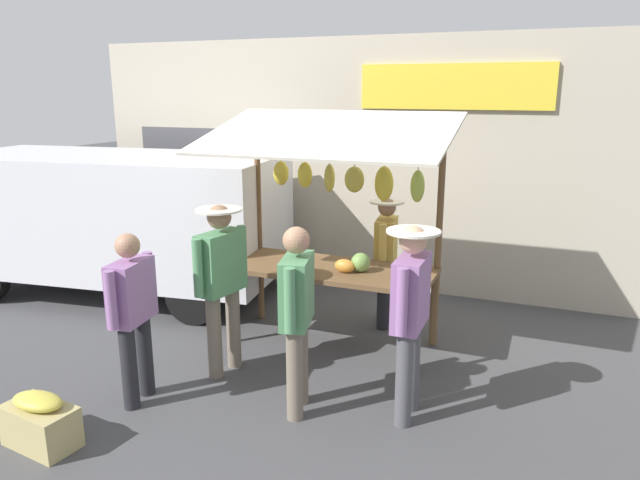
% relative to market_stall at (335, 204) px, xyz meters
% --- Properties ---
extents(ground_plane, '(40.00, 40.00, 0.00)m').
position_rel_market_stall_xyz_m(ground_plane, '(0.03, 0.04, -1.55)').
color(ground_plane, '#424244').
extents(street_backdrop, '(9.00, 0.30, 3.40)m').
position_rel_market_stall_xyz_m(street_backdrop, '(0.08, -2.15, 0.14)').
color(street_backdrop, '#B2A893').
rests_on(street_backdrop, ground).
extents(market_stall, '(2.50, 1.46, 2.50)m').
position_rel_market_stall_xyz_m(market_stall, '(0.00, 0.00, 0.00)').
color(market_stall, brown).
rests_on(market_stall, ground).
extents(vendor_with_sunhat, '(0.39, 0.66, 1.52)m').
position_rel_market_stall_xyz_m(vendor_with_sunhat, '(-0.37, -0.71, -0.67)').
color(vendor_with_sunhat, '#232328').
rests_on(vendor_with_sunhat, ground).
extents(shopper_in_grey_tee, '(0.28, 0.67, 1.55)m').
position_rel_market_stall_xyz_m(shopper_in_grey_tee, '(1.18, 1.82, -0.67)').
color(shopper_in_grey_tee, '#232328').
rests_on(shopper_in_grey_tee, ground).
extents(shopper_with_ponytail, '(0.33, 0.68, 1.64)m').
position_rel_market_stall_xyz_m(shopper_with_ponytail, '(-0.21, 1.44, -0.60)').
color(shopper_with_ponytail, '#726656').
rests_on(shopper_with_ponytail, ground).
extents(shopper_with_shopping_bag, '(0.43, 0.70, 1.68)m').
position_rel_market_stall_xyz_m(shopper_with_shopping_bag, '(0.76, 1.04, -0.56)').
color(shopper_with_shopping_bag, '#726656').
rests_on(shopper_with_shopping_bag, ground).
extents(shopper_in_striped_shirt, '(0.43, 0.71, 1.68)m').
position_rel_market_stall_xyz_m(shopper_in_striped_shirt, '(-1.11, 1.19, -0.56)').
color(shopper_in_striped_shirt, '#4C4C51').
rests_on(shopper_in_striped_shirt, ground).
extents(parked_van, '(4.60, 2.40, 1.88)m').
position_rel_market_stall_xyz_m(parked_van, '(3.49, -0.51, -0.43)').
color(parked_van, silver).
rests_on(parked_van, ground).
extents(produce_crate_near, '(0.62, 0.40, 0.44)m').
position_rel_market_stall_xyz_m(produce_crate_near, '(1.44, 2.67, -1.35)').
color(produce_crate_near, tan).
rests_on(produce_crate_near, ground).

